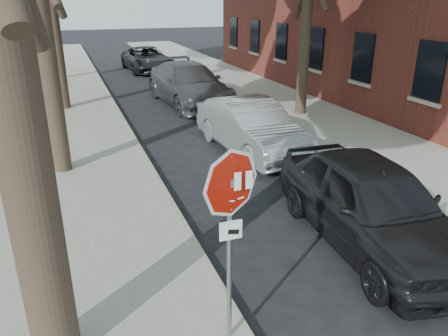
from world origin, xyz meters
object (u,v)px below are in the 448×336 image
object	(u,v)px
stop_sign	(230,212)
car_a	(371,203)
car_d	(147,59)
car_b	(251,127)
car_c	(189,84)

from	to	relation	value
stop_sign	car_a	xyz separation A→B (m)	(3.30, 1.53, -1.14)
stop_sign	car_d	bearing A→B (deg)	81.71
car_b	car_a	bearing A→B (deg)	-94.82
car_c	car_b	bearing A→B (deg)	-94.40
stop_sign	car_a	distance (m)	3.81
car_a	car_b	xyz separation A→B (m)	(0.00, 5.43, -0.06)
car_a	car_c	xyz separation A→B (m)	(0.00, 11.91, 0.03)
car_a	car_d	world-z (taller)	car_a
car_b	car_d	distance (m)	15.69
stop_sign	car_d	world-z (taller)	stop_sign
car_b	car_c	world-z (taller)	car_c
stop_sign	car_c	distance (m)	13.88
stop_sign	car_a	size ratio (longest dim) A/B	0.55
car_d	car_b	bearing A→B (deg)	-92.31
stop_sign	car_d	distance (m)	22.92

